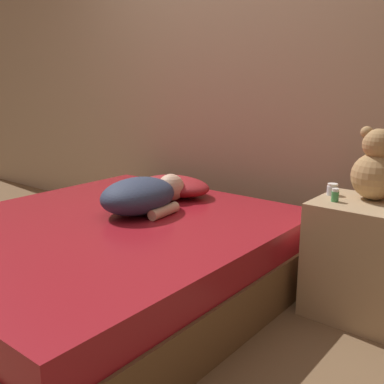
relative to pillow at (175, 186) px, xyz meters
name	(u,v)px	position (x,y,z in m)	size (l,w,h in m)	color
ground_plane	(109,294)	(0.09, -0.67, -0.49)	(12.00, 12.00, 0.00)	brown
wall_back	(236,60)	(0.09, 0.56, 0.81)	(8.00, 0.06, 2.60)	tan
bed	(107,259)	(0.09, -0.67, -0.28)	(1.70, 1.91, 0.42)	brown
nightstand	(363,260)	(1.24, -0.01, -0.19)	(0.49, 0.43, 0.58)	tan
pillow	(175,186)	(0.00, 0.00, 0.00)	(0.51, 0.34, 0.13)	maroon
person_lying	(143,195)	(0.11, -0.40, 0.03)	(0.41, 0.66, 0.20)	#2D3851
teddy_bear	(376,168)	(1.24, 0.08, 0.25)	(0.23, 0.23, 0.36)	tan
bottle_green	(335,195)	(1.11, -0.08, 0.13)	(0.04, 0.04, 0.06)	#3D8E4C
bottle_clear	(332,190)	(1.05, 0.03, 0.13)	(0.06, 0.06, 0.06)	silver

